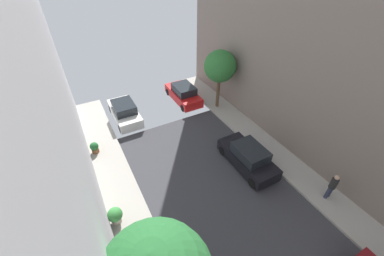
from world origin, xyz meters
The scene contains 7 objects.
parked_car_left_4 centered at (-2.70, 18.13, 0.72)m, with size 1.78×4.20×1.57m.
parked_car_right_3 centered at (2.70, 9.45, 0.72)m, with size 1.78×4.20×1.57m.
parked_car_right_4 centered at (2.70, 18.46, 0.72)m, with size 1.78×4.20×1.57m.
pedestrian centered at (5.01, 5.33, 1.07)m, with size 0.40×0.36×1.72m.
street_tree_1 centered at (4.75, 16.09, 3.76)m, with size 2.50×2.50×4.89m.
potted_plant_0 centered at (-5.61, 15.16, 0.56)m, with size 0.55×0.55×0.79m.
potted_plant_1 centered at (-5.66, 9.40, 0.68)m, with size 0.74×0.74×0.96m.
Camera 1 is at (-5.48, 1.71, 11.38)m, focal length 22.40 mm.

